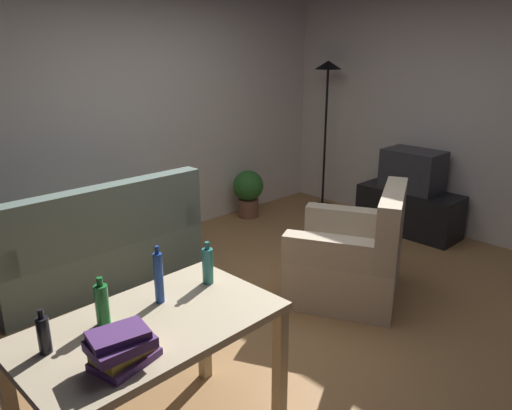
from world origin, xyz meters
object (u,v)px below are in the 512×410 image
potted_plant (248,190)px  armchair (352,258)px  desk (152,343)px  bottle_green (102,304)px  bottle_blue (159,277)px  couch (95,248)px  tv_stand (409,211)px  bottle_tall (208,265)px  bottle_dark (44,334)px  tv (413,170)px  torchiere_lamp (327,95)px  book_stack (122,348)px

potted_plant → armchair: size_ratio=0.48×
desk → bottle_green: size_ratio=5.15×
desk → armchair: 2.15m
bottle_blue → couch: bearing=73.9°
tv_stand → desk: size_ratio=0.90×
tv_stand → bottle_tall: (-3.30, -0.63, 0.62)m
bottle_tall → bottle_green: bearing=179.7°
tv_stand → bottle_blue: 3.71m
desk → bottle_dark: bearing=165.5°
tv → bottle_tall: (-3.30, -0.63, 0.16)m
armchair → bottle_green: 2.34m
desk → potted_plant: (2.81, 2.35, -0.32)m
tv → bottle_tall: bearing=100.8°
potted_plant → tv: bearing=-59.5°
tv_stand → tv: (0.00, 0.00, 0.46)m
torchiere_lamp → potted_plant: size_ratio=3.18×
desk → bottle_blue: size_ratio=4.07×
bottle_green → book_stack: 0.33m
couch → torchiere_lamp: 3.24m
armchair → bottle_green: size_ratio=5.00×
bottle_green → bottle_blue: bottle_blue is taller
bottle_green → bottle_tall: size_ratio=1.01×
potted_plant → bottle_tall: 3.29m
tv → desk: (-3.74, -0.76, -0.05)m
torchiere_lamp → book_stack: 4.56m
armchair → bottle_tall: bearing=-19.8°
tv → bottle_blue: 3.66m
tv → potted_plant: bearing=30.5°
tv_stand → book_stack: 4.14m
tv_stand → desk: desk is taller
torchiere_lamp → potted_plant: bearing=157.4°
armchair → bottle_dark: bottle_dark is taller
couch → armchair: bearing=129.7°
tv → bottle_dark: bearing=98.9°
bottle_blue → potted_plant: bearing=39.7°
armchair → couch: bearing=-77.3°
bottle_dark → bottle_blue: bearing=3.1°
torchiere_lamp → armchair: 2.55m
torchiere_lamp → desk: size_ratio=1.48×
tv → desk: 3.82m
couch → desk: size_ratio=1.46×
desk → bottle_tall: 0.51m
bottle_green → bottle_dark: bearing=-173.7°
tv → bottle_blue: (-3.60, -0.63, 0.19)m
bottle_green → couch: bearing=65.9°
bottle_tall → book_stack: (-0.69, -0.32, -0.03)m
bottle_dark → bottle_tall: size_ratio=0.85×
potted_plant → desk: bearing=-140.1°
tv → potted_plant: size_ratio=1.05×
desk → bottle_tall: (0.44, 0.13, 0.21)m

